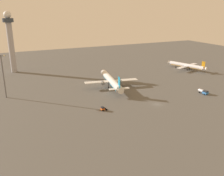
% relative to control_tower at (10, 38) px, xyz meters
% --- Properties ---
extents(ground_plane, '(416.00, 416.00, 0.00)m').
position_rel_control_tower_xyz_m(ground_plane, '(62.65, -107.33, -26.89)').
color(ground_plane, '#56544F').
extents(control_tower, '(8.00, 8.00, 47.10)m').
position_rel_control_tower_xyz_m(control_tower, '(0.00, 0.00, 0.00)').
color(control_tower, '#A8A8B2').
rests_on(control_tower, ground).
extents(airplane_terminal_side, '(34.82, 44.51, 11.47)m').
position_rel_control_tower_xyz_m(airplane_terminal_side, '(53.50, -69.32, -22.55)').
color(airplane_terminal_side, silver).
rests_on(airplane_terminal_side, ground).
extents(airplane_mid_apron, '(26.91, 34.20, 9.02)m').
position_rel_control_tower_xyz_m(airplane_mid_apron, '(130.72, -52.90, -23.48)').
color(airplane_mid_apron, white).
rests_on(airplane_mid_apron, ground).
extents(pushback_tug, '(3.17, 1.98, 2.05)m').
position_rel_control_tower_xyz_m(pushback_tug, '(33.19, -102.63, -25.82)').
color(pushback_tug, '#D85919').
rests_on(pushback_tug, ground).
extents(fuel_truck, '(2.73, 6.42, 2.35)m').
position_rel_control_tower_xyz_m(fuel_truck, '(97.76, -104.97, -25.52)').
color(fuel_truck, '#3372BF').
rests_on(fuel_truck, ground).
extents(apron_light_east, '(4.80, 0.90, 24.72)m').
position_rel_control_tower_xyz_m(apron_light_east, '(-9.37, -61.39, -12.70)').
color(apron_light_east, slate).
rests_on(apron_light_east, ground).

